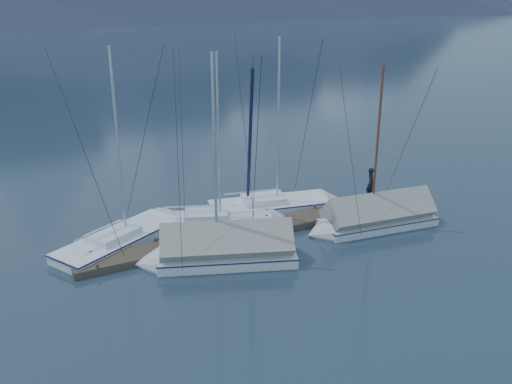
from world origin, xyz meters
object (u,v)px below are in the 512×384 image
sailboat_covered_near (369,220)px  sailboat_open_mid (230,221)px  sailboat_open_left (135,234)px  person (371,184)px  sailboat_open_right (286,205)px  sailboat_covered_far (214,252)px

sailboat_covered_near → sailboat_open_mid: bearing=148.8°
sailboat_open_left → person: (13.03, -1.99, 1.10)m
sailboat_open_right → sailboat_covered_near: 4.93m
sailboat_open_right → sailboat_covered_far: sailboat_open_right is taller
sailboat_open_right → sailboat_covered_near: bearing=-61.8°
sailboat_open_right → person: size_ratio=5.47×
sailboat_open_mid → sailboat_covered_near: 7.14m
sailboat_open_mid → sailboat_covered_far: (-2.45, -3.50, 0.33)m
sailboat_open_mid → person: bearing=-8.3°
sailboat_open_right → sailboat_open_mid: bearing=-170.3°
sailboat_open_left → sailboat_open_right: (8.63, -0.15, 0.00)m
sailboat_open_right → sailboat_open_left: bearing=179.0°
sailboat_open_left → sailboat_covered_far: 4.94m
sailboat_open_mid → sailboat_open_right: 3.83m
sailboat_open_right → person: 4.90m
sailboat_open_left → sailboat_covered_near: size_ratio=1.11×
sailboat_open_left → sailboat_covered_near: 11.84m
sailboat_open_left → person: 13.23m
sailboat_covered_far → person: bearing=12.2°
sailboat_open_mid → sailboat_open_left: bearing=170.6°
sailboat_open_left → sailboat_open_mid: sailboat_open_left is taller
sailboat_open_mid → sailboat_covered_near: sailboat_open_mid is taller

